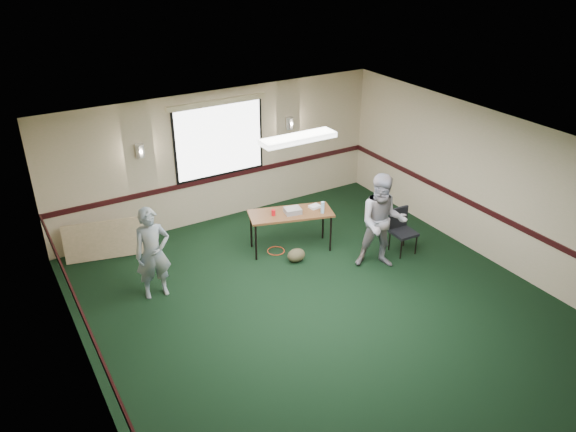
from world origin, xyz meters
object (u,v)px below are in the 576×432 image
person_left (153,253)px  person_right (382,222)px  projector (293,211)px  folding_table (291,215)px  conference_chair (401,227)px

person_left → person_right: bearing=-12.2°
projector → person_left: 2.70m
folding_table → person_left: person_left is taller
conference_chair → person_left: 4.52m
projector → conference_chair: (1.72, -1.05, -0.32)m
projector → person_left: (-2.69, -0.12, -0.03)m
folding_table → projector: 0.11m
folding_table → person_right: person_right is taller
folding_table → conference_chair: conference_chair is taller
folding_table → conference_chair: size_ratio=1.95×
projector → person_left: person_left is taller
conference_chair → person_right: 0.80m
projector → person_right: bearing=-38.8°
conference_chair → person_right: bearing=-159.0°
conference_chair → person_right: size_ratio=0.48×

